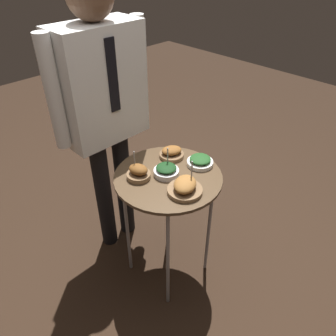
{
  "coord_description": "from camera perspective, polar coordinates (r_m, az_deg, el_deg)",
  "views": [
    {
      "loc": [
        -0.98,
        -0.99,
        1.82
      ],
      "look_at": [
        0.0,
        0.0,
        0.82
      ],
      "focal_mm": 35.0,
      "sensor_mm": 36.0,
      "label": 1
    }
  ],
  "objects": [
    {
      "name": "ground_plane",
      "position": [
        2.29,
        0.0,
        -16.85
      ],
      "size": [
        8.0,
        8.0,
        0.0
      ],
      "primitive_type": "plane",
      "color": "black"
    },
    {
      "name": "serving_cart",
      "position": [
        1.79,
        0.0,
        -3.18
      ],
      "size": [
        0.58,
        0.58,
        0.77
      ],
      "color": "brown",
      "rests_on": "ground_plane"
    },
    {
      "name": "bowl_roast_near_rim",
      "position": [
        1.72,
        -5.16,
        -0.8
      ],
      "size": [
        0.13,
        0.13,
        0.15
      ],
      "color": "brown",
      "rests_on": "serving_cart"
    },
    {
      "name": "bowl_roast_front_right",
      "position": [
        1.88,
        0.63,
        2.67
      ],
      "size": [
        0.14,
        0.14,
        0.06
      ],
      "color": "brown",
      "rests_on": "serving_cart"
    },
    {
      "name": "bowl_roast_mid_right",
      "position": [
        1.62,
        2.97,
        -3.32
      ],
      "size": [
        0.18,
        0.18,
        0.16
      ],
      "color": "brown",
      "rests_on": "serving_cart"
    },
    {
      "name": "bowl_spinach_back_left",
      "position": [
        1.82,
        5.61,
        1.18
      ],
      "size": [
        0.15,
        0.15,
        0.05
      ],
      "color": "white",
      "rests_on": "serving_cart"
    },
    {
      "name": "bowl_spinach_front_left",
      "position": [
        1.74,
        -0.19,
        -0.38
      ],
      "size": [
        0.14,
        0.14,
        0.14
      ],
      "color": "silver",
      "rests_on": "serving_cart"
    },
    {
      "name": "waiter_figure",
      "position": [
        1.89,
        -11.32,
        11.79
      ],
      "size": [
        0.63,
        0.24,
        1.7
      ],
      "color": "black",
      "rests_on": "ground_plane"
    }
  ]
}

